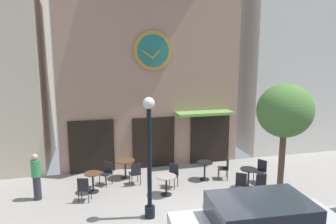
# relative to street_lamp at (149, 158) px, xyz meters

# --- Properties ---
(clock_building) EXTENTS (8.12, 3.70, 10.46)m
(clock_building) POSITION_rel_street_lamp_xyz_m (1.02, 5.61, 3.47)
(clock_building) COLOR #9E7A66
(clock_building) RESTS_ON ground_plane
(neighbor_building_right) EXTENTS (6.24, 4.48, 15.04)m
(neighbor_building_right) POSITION_rel_street_lamp_xyz_m (9.19, 6.65, 5.59)
(neighbor_building_right) COLOR silver
(neighbor_building_right) RESTS_ON ground_plane
(street_lamp) EXTENTS (0.36, 0.36, 3.80)m
(street_lamp) POSITION_rel_street_lamp_xyz_m (0.00, 0.00, 0.00)
(street_lamp) COLOR black
(street_lamp) RESTS_ON ground_plane
(street_tree) EXTENTS (1.83, 1.64, 4.14)m
(street_tree) POSITION_rel_street_lamp_xyz_m (4.36, -0.33, 1.30)
(street_tree) COLOR brown
(street_tree) RESTS_ON ground_plane
(cafe_table_rightmost) EXTENTS (0.62, 0.62, 0.74)m
(cafe_table_rightmost) POSITION_rel_street_lamp_xyz_m (-1.70, 2.30, -1.44)
(cafe_table_rightmost) COLOR black
(cafe_table_rightmost) RESTS_ON ground_plane
(cafe_table_near_curb) EXTENTS (0.78, 0.78, 0.76)m
(cafe_table_near_curb) POSITION_rel_street_lamp_xyz_m (-0.38, 3.37, -1.36)
(cafe_table_near_curb) COLOR black
(cafe_table_near_curb) RESTS_ON ground_plane
(cafe_table_leftmost) EXTENTS (0.72, 0.72, 0.73)m
(cafe_table_leftmost) POSITION_rel_street_lamp_xyz_m (0.87, 1.41, -1.41)
(cafe_table_leftmost) COLOR black
(cafe_table_leftmost) RESTS_ON ground_plane
(cafe_table_near_door) EXTENTS (0.65, 0.65, 0.75)m
(cafe_table_near_door) POSITION_rel_street_lamp_xyz_m (2.73, 2.40, -1.42)
(cafe_table_near_door) COLOR black
(cafe_table_near_door) RESTS_ON ground_plane
(cafe_table_center) EXTENTS (0.64, 0.64, 0.77)m
(cafe_table_center) POSITION_rel_street_lamp_xyz_m (4.05, 1.22, -1.41)
(cafe_table_center) COLOR black
(cafe_table_center) RESTS_ON ground_plane
(cafe_chair_facing_street) EXTENTS (0.55, 0.55, 0.90)m
(cafe_chair_facing_street) POSITION_rel_street_lamp_xyz_m (4.81, 1.63, -1.40)
(cafe_chair_facing_street) COLOR black
(cafe_chair_facing_street) RESTS_ON ground_plane
(cafe_chair_under_awning) EXTENTS (0.43, 0.43, 0.90)m
(cafe_chair_under_awning) POSITION_rel_street_lamp_xyz_m (4.06, 0.43, -1.40)
(cafe_chair_under_awning) COLOR black
(cafe_chair_under_awning) RESTS_ON ground_plane
(cafe_chair_right_end) EXTENTS (0.56, 0.56, 0.90)m
(cafe_chair_right_end) POSITION_rel_street_lamp_xyz_m (1.29, 2.07, -1.40)
(cafe_chair_right_end) COLOR black
(cafe_chair_right_end) RESTS_ON ground_plane
(cafe_chair_near_lamp) EXTENTS (0.56, 0.56, 0.90)m
(cafe_chair_near_lamp) POSITION_rel_street_lamp_xyz_m (3.47, 0.67, -1.40)
(cafe_chair_near_lamp) COLOR black
(cafe_chair_near_lamp) RESTS_ON ground_plane
(cafe_chair_curbside) EXTENTS (0.49, 0.49, 0.90)m
(cafe_chair_curbside) POSITION_rel_street_lamp_xyz_m (-2.00, 1.56, -1.40)
(cafe_chair_curbside) COLOR black
(cafe_chair_curbside) RESTS_ON ground_plane
(cafe_chair_corner) EXTENTS (0.57, 0.57, 0.90)m
(cafe_chair_corner) POSITION_rel_street_lamp_xyz_m (-1.15, 2.92, -1.40)
(cafe_chair_corner) COLOR black
(cafe_chair_corner) RESTS_ON ground_plane
(cafe_chair_left_end) EXTENTS (0.50, 0.50, 0.90)m
(cafe_chair_left_end) POSITION_rel_street_lamp_xyz_m (3.57, 2.28, -1.40)
(cafe_chair_left_end) COLOR black
(cafe_chair_left_end) RESTS_ON ground_plane
(cafe_chair_by_entrance) EXTENTS (0.46, 0.46, 0.90)m
(cafe_chair_by_entrance) POSITION_rel_street_lamp_xyz_m (-0.08, 2.56, -1.40)
(cafe_chair_by_entrance) COLOR black
(cafe_chair_by_entrance) RESTS_ON ground_plane
(pedestrian_green) EXTENTS (0.44, 0.44, 1.67)m
(pedestrian_green) POSITION_rel_street_lamp_xyz_m (-3.60, 2.17, -1.07)
(pedestrian_green) COLOR #2D2D38
(pedestrian_green) RESTS_ON ground_plane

